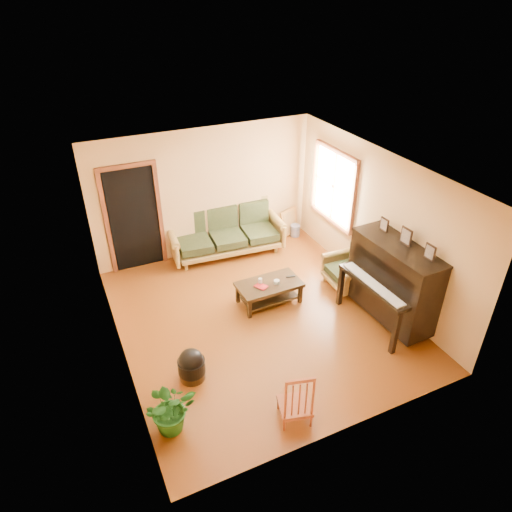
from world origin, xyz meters
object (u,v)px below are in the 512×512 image
piano (395,283)px  footstool (192,368)px  armchair (347,267)px  red_chair (295,394)px  coffee_table (269,293)px  sofa (227,232)px  potted_plant (171,408)px  ceramic_crock (295,231)px

piano → footstool: 3.49m
armchair → red_chair: 3.22m
footstool → coffee_table: bearing=32.5°
sofa → armchair: sofa is taller
footstool → potted_plant: bearing=-124.8°
sofa → footstool: (-1.76, -3.03, -0.31)m
footstool → red_chair: 1.60m
coffee_table → ceramic_crock: bearing=50.3°
sofa → ceramic_crock: (1.64, 0.05, -0.36)m
footstool → potted_plant: potted_plant is taller
piano → ceramic_crock: piano is taller
armchair → ceramic_crock: size_ratio=3.08×
red_chair → ceramic_crock: red_chair is taller
coffee_table → red_chair: size_ratio=1.28×
ceramic_crock → potted_plant: size_ratio=0.37×
piano → coffee_table: bearing=141.2°
ceramic_crock → red_chair: bearing=-119.2°
armchair → piano: size_ratio=0.50×
ceramic_crock → sofa: bearing=-178.3°
sofa → potted_plant: bearing=-116.3°
ceramic_crock → potted_plant: (-3.90, -3.79, 0.22)m
potted_plant → piano: bearing=8.9°
sofa → footstool: size_ratio=5.86×
armchair → piano: 1.14m
coffee_table → footstool: 2.13m
red_chair → potted_plant: 1.58m
sofa → ceramic_crock: bearing=6.5°
piano → ceramic_crock: 3.23m
coffee_table → footstool: coffee_table is taller
potted_plant → coffee_table: bearing=39.0°
red_chair → coffee_table: bearing=86.2°
coffee_table → potted_plant: 2.95m
potted_plant → armchair: bearing=24.1°
ceramic_crock → potted_plant: potted_plant is taller
sofa → armchair: size_ratio=2.85×
coffee_table → red_chair: bearing=-108.7°
armchair → potted_plant: size_ratio=1.14×
sofa → coffee_table: (0.03, -1.89, -0.29)m
armchair → potted_plant: bearing=-153.6°
armchair → ceramic_crock: 2.10m
piano → ceramic_crock: size_ratio=6.11×
red_chair → ceramic_crock: size_ratio=3.31×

